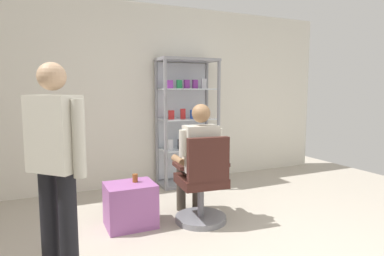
{
  "coord_description": "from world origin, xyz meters",
  "views": [
    {
      "loc": [
        -1.59,
        -1.82,
        1.43
      ],
      "look_at": [
        -0.03,
        1.6,
        1.0
      ],
      "focal_mm": 30.65,
      "sensor_mm": 36.0,
      "label": 1
    }
  ],
  "objects": [
    {
      "name": "display_cabinet_main",
      "position": [
        0.4,
        2.76,
        0.97
      ],
      "size": [
        0.9,
        0.45,
        1.9
      ],
      "color": "gray",
      "rests_on": "ground"
    },
    {
      "name": "storage_crate",
      "position": [
        -0.8,
        1.49,
        0.23
      ],
      "size": [
        0.51,
        0.41,
        0.46
      ],
      "primitive_type": "cube",
      "color": "#9E599E",
      "rests_on": "ground"
    },
    {
      "name": "standing_customer",
      "position": [
        -1.52,
        0.71,
        0.93
      ],
      "size": [
        0.41,
        0.41,
        1.63
      ],
      "color": "black",
      "rests_on": "ground"
    },
    {
      "name": "back_wall",
      "position": [
        0.0,
        3.0,
        1.35
      ],
      "size": [
        6.0,
        0.1,
        2.7
      ],
      "primitive_type": "cube",
      "color": "silver",
      "rests_on": "ground"
    },
    {
      "name": "seated_shopkeeper",
      "position": [
        -0.05,
        1.4,
        0.71
      ],
      "size": [
        0.51,
        0.59,
        1.29
      ],
      "color": "#3F382D",
      "rests_on": "ground"
    },
    {
      "name": "tea_glass",
      "position": [
        -0.73,
        1.53,
        0.5
      ],
      "size": [
        0.06,
        0.06,
        0.09
      ],
      "primitive_type": "cylinder",
      "color": "brown",
      "rests_on": "storage_crate"
    },
    {
      "name": "office_chair",
      "position": [
        -0.07,
        1.24,
        0.39
      ],
      "size": [
        0.59,
        0.56,
        0.96
      ],
      "color": "slate",
      "rests_on": "ground"
    }
  ]
}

